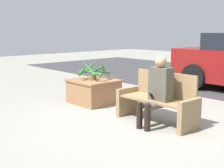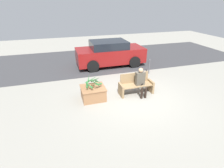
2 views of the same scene
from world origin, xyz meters
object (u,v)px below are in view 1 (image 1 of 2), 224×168
bench (158,100)px  person_seated (158,88)px  planter_box (94,90)px  potted_plant (93,70)px

bench → person_seated: 0.35m
planter_box → bench: bearing=-1.2°
planter_box → potted_plant: potted_plant is taller
bench → potted_plant: potted_plant is taller
bench → person_seated: bearing=-54.1°
person_seated → potted_plant: 2.10m
person_seated → planter_box: (-2.08, 0.23, -0.38)m
potted_plant → person_seated: bearing=-6.4°
potted_plant → planter_box: bearing=-49.1°
bench → potted_plant: 1.98m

